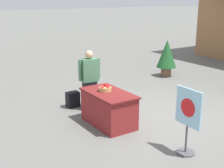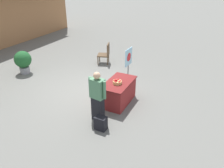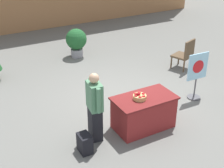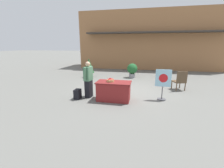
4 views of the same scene
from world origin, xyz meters
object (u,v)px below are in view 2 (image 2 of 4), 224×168
at_px(poster_board, 128,62).
at_px(potted_plant_far_right, 23,61).
at_px(person_visitor, 98,96).
at_px(apple_basket, 117,82).
at_px(patio_chair, 106,53).
at_px(backpack, 101,123).
at_px(display_table, 119,92).

bearing_deg(poster_board, potted_plant_far_right, -157.71).
bearing_deg(person_visitor, potted_plant_far_right, 79.09).
bearing_deg(apple_basket, potted_plant_far_right, 83.57).
distance_m(person_visitor, patio_chair, 4.66).
distance_m(person_visitor, backpack, 0.79).
height_order(display_table, poster_board, poster_board).
height_order(display_table, apple_basket, apple_basket).
relative_size(poster_board, patio_chair, 1.29).
height_order(display_table, person_visitor, person_visitor).
height_order(display_table, backpack, display_table).
xyz_separation_m(person_visitor, patio_chair, (4.22, 1.96, -0.26)).
bearing_deg(patio_chair, person_visitor, 95.41).
height_order(apple_basket, patio_chair, patio_chair).
bearing_deg(apple_basket, person_visitor, 170.81).
distance_m(display_table, apple_basket, 0.48).
relative_size(backpack, poster_board, 0.32).
xyz_separation_m(apple_basket, poster_board, (2.15, 0.48, -0.13)).
height_order(person_visitor, poster_board, person_visitor).
bearing_deg(patio_chair, poster_board, 127.99).
xyz_separation_m(display_table, potted_plant_far_right, (0.41, 4.86, 0.19)).
xyz_separation_m(patio_chair, potted_plant_far_right, (-2.65, 2.74, 0.05)).
distance_m(display_table, patio_chair, 3.72).
distance_m(display_table, backpack, 1.59).
relative_size(patio_chair, potted_plant_far_right, 0.99).
distance_m(display_table, potted_plant_far_right, 4.88).
height_order(backpack, poster_board, poster_board).
bearing_deg(person_visitor, patio_chair, 32.52).
bearing_deg(apple_basket, backpack, -174.05).
distance_m(display_table, poster_board, 2.09).
relative_size(person_visitor, poster_board, 1.22).
relative_size(apple_basket, potted_plant_far_right, 0.29).
bearing_deg(display_table, poster_board, 13.29).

